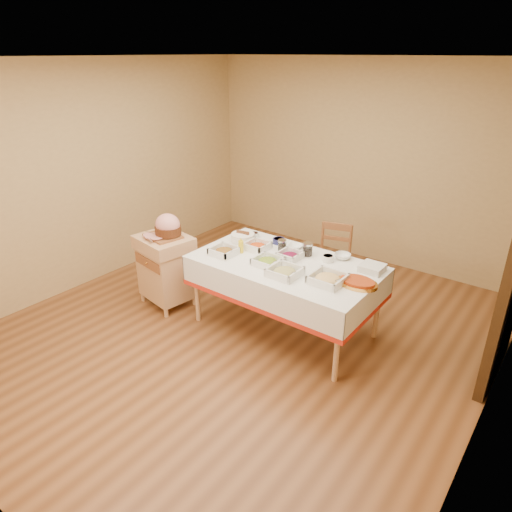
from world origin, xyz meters
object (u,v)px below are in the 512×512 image
(dining_table, at_px, (285,277))
(brass_platter, at_px, (357,282))
(preserve_jar_left, at_px, (282,246))
(preserve_jar_right, at_px, (308,250))
(butcher_cart, at_px, (166,266))
(dining_chair, at_px, (333,260))
(bread_basket, at_px, (243,237))
(mustard_bottle, at_px, (241,246))
(plate_stack, at_px, (372,268))
(ham_on_board, at_px, (167,227))

(dining_table, relative_size, brass_platter, 4.95)
(preserve_jar_left, relative_size, preserve_jar_right, 0.86)
(butcher_cart, relative_size, preserve_jar_left, 7.03)
(dining_table, height_order, butcher_cart, butcher_cart)
(dining_chair, distance_m, brass_platter, 1.26)
(bread_basket, bearing_deg, preserve_jar_left, 6.48)
(bread_basket, bearing_deg, dining_chair, 48.65)
(dining_table, xyz_separation_m, dining_chair, (0.03, 0.95, -0.16))
(mustard_bottle, bearing_deg, plate_stack, 18.23)
(preserve_jar_left, distance_m, bread_basket, 0.48)
(preserve_jar_right, xyz_separation_m, bread_basket, (-0.75, -0.11, -0.01))
(butcher_cart, relative_size, brass_platter, 2.21)
(brass_platter, bearing_deg, butcher_cart, -170.70)
(preserve_jar_right, relative_size, mustard_bottle, 0.82)
(preserve_jar_right, relative_size, bread_basket, 0.53)
(dining_table, relative_size, plate_stack, 8.59)
(preserve_jar_right, xyz_separation_m, brass_platter, (0.68, -0.28, -0.04))
(ham_on_board, bearing_deg, dining_chair, 43.61)
(ham_on_board, bearing_deg, butcher_cart, -141.87)
(bread_basket, bearing_deg, plate_stack, 6.58)
(preserve_jar_right, height_order, mustard_bottle, mustard_bottle)
(dining_chair, xyz_separation_m, bread_basket, (-0.69, -0.79, 0.37))
(preserve_jar_left, relative_size, plate_stack, 0.54)
(dining_table, xyz_separation_m, bread_basket, (-0.66, 0.16, 0.21))
(preserve_jar_left, relative_size, mustard_bottle, 0.71)
(dining_table, height_order, mustard_bottle, mustard_bottle)
(dining_chair, height_order, bread_basket, bread_basket)
(plate_stack, height_order, brass_platter, plate_stack)
(dining_chair, bearing_deg, preserve_jar_left, -106.66)
(ham_on_board, distance_m, mustard_bottle, 0.86)
(plate_stack, xyz_separation_m, brass_platter, (0.01, -0.34, -0.01))
(preserve_jar_right, bearing_deg, bread_basket, -171.94)
(brass_platter, bearing_deg, bread_basket, 173.11)
(dining_table, xyz_separation_m, preserve_jar_right, (0.08, 0.27, 0.22))
(dining_chair, xyz_separation_m, preserve_jar_left, (-0.22, -0.74, 0.37))
(preserve_jar_left, relative_size, bread_basket, 0.46)
(bread_basket, height_order, brass_platter, bread_basket)
(butcher_cart, height_order, ham_on_board, ham_on_board)
(ham_on_board, height_order, brass_platter, ham_on_board)
(dining_chair, distance_m, ham_on_board, 1.92)
(ham_on_board, xyz_separation_m, bread_basket, (0.65, 0.49, -0.11))
(ham_on_board, height_order, mustard_bottle, ham_on_board)
(butcher_cart, distance_m, bread_basket, 0.93)
(butcher_cart, bearing_deg, bread_basket, 37.12)
(dining_table, bearing_deg, dining_chair, 88.15)
(dining_table, height_order, preserve_jar_right, preserve_jar_right)
(preserve_jar_left, bearing_deg, dining_table, -49.05)
(brass_platter, bearing_deg, preserve_jar_right, 157.80)
(dining_chair, relative_size, ham_on_board, 2.15)
(plate_stack, distance_m, brass_platter, 0.34)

